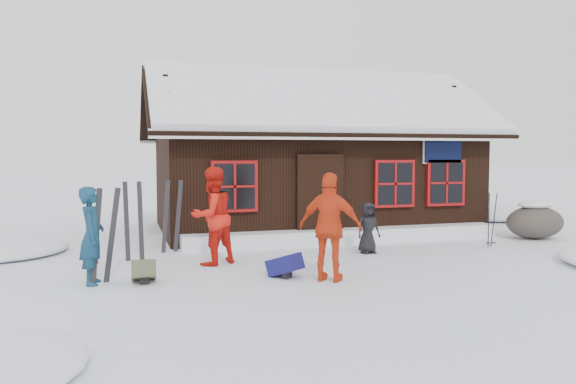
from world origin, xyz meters
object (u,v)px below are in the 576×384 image
at_px(skier_teal, 92,236).
at_px(skier_orange_left, 212,216).
at_px(ski_pair_left, 104,237).
at_px(ski_poles, 491,221).
at_px(skier_orange_right, 330,227).
at_px(skier_crouched, 368,228).
at_px(backpack_olive, 144,274).
at_px(backpack_blue, 285,269).
at_px(boulder, 535,221).

height_order(skier_teal, skier_orange_left, skier_orange_left).
height_order(skier_orange_left, ski_pair_left, skier_orange_left).
bearing_deg(ski_poles, skier_orange_left, -177.56).
relative_size(skier_orange_right, skier_crouched, 1.67).
relative_size(skier_orange_right, backpack_olive, 3.55).
xyz_separation_m(skier_teal, skier_orange_right, (3.70, -0.88, 0.11)).
bearing_deg(skier_teal, skier_orange_left, -59.92).
height_order(skier_teal, ski_poles, skier_teal).
relative_size(skier_teal, skier_orange_right, 0.88).
relative_size(ski_pair_left, backpack_blue, 3.07).
height_order(boulder, ski_poles, ski_poles).
distance_m(skier_orange_left, ski_poles, 6.29).
relative_size(boulder, ski_pair_left, 0.91).
bearing_deg(boulder, ski_poles, -158.38).
bearing_deg(boulder, skier_teal, -168.84).
height_order(skier_orange_right, boulder, skier_orange_right).
distance_m(skier_teal, backpack_olive, 1.02).
relative_size(skier_crouched, backpack_blue, 2.06).
bearing_deg(skier_teal, backpack_blue, -93.20).
distance_m(skier_orange_right, boulder, 7.04).
bearing_deg(boulder, ski_pair_left, -168.83).
relative_size(skier_orange_left, ski_poles, 1.47).
relative_size(skier_teal, boulder, 1.08).
bearing_deg(ski_pair_left, skier_orange_right, -40.07).
bearing_deg(backpack_blue, skier_crouched, -2.11).
bearing_deg(skier_orange_left, boulder, 158.43).
xyz_separation_m(boulder, backpack_blue, (-7.03, -2.37, -0.29)).
xyz_separation_m(skier_orange_right, ski_pair_left, (-3.52, 0.91, -0.14)).
height_order(skier_teal, ski_pair_left, skier_teal).
bearing_deg(skier_orange_left, skier_crouched, 156.23).
xyz_separation_m(skier_orange_right, skier_crouched, (1.66, 2.17, -0.36)).
height_order(skier_teal, backpack_blue, skier_teal).
xyz_separation_m(skier_orange_left, ski_pair_left, (-1.89, -1.00, -0.17)).
xyz_separation_m(skier_teal, skier_crouched, (5.36, 1.30, -0.25)).
distance_m(skier_orange_right, backpack_blue, 1.09).
bearing_deg(ski_pair_left, skier_teal, 165.29).
relative_size(skier_teal, backpack_olive, 3.12).
bearing_deg(skier_orange_left, ski_poles, 154.03).
height_order(skier_orange_right, skier_crouched, skier_orange_right).
bearing_deg(ski_poles, ski_pair_left, -171.21).
height_order(ski_pair_left, backpack_olive, ski_pair_left).
xyz_separation_m(skier_teal, ski_pair_left, (0.18, 0.04, -0.04)).
relative_size(skier_teal, ski_pair_left, 0.98).
xyz_separation_m(skier_crouched, boulder, (4.75, 0.70, -0.10)).
distance_m(boulder, backpack_blue, 7.42).
distance_m(skier_orange_right, ski_poles, 5.14).
bearing_deg(skier_orange_right, skier_teal, 22.86).
bearing_deg(skier_orange_left, skier_teal, -1.99).
bearing_deg(backpack_blue, ski_poles, -20.72).
bearing_deg(skier_orange_left, skier_orange_right, 102.06).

